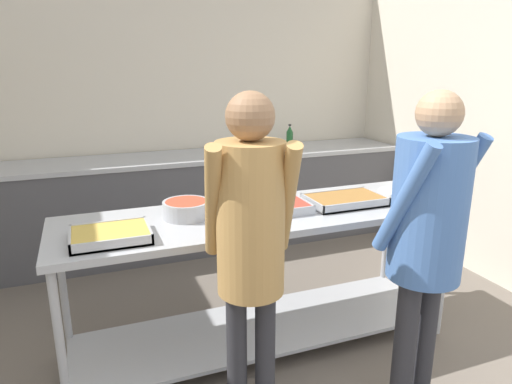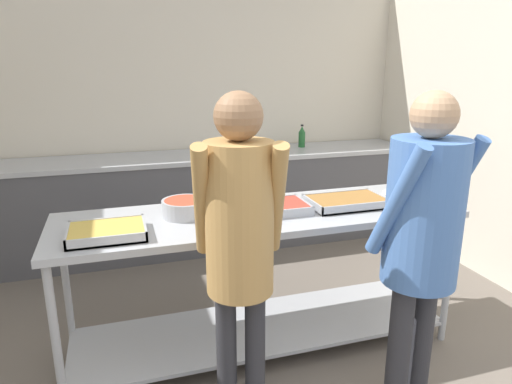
# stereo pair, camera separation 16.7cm
# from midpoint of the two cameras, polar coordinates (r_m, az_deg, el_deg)

# --- Properties ---
(wall_rear) EXTENTS (4.55, 0.06, 2.65)m
(wall_rear) POSITION_cam_midpoint_polar(r_m,az_deg,el_deg) (4.64, -11.33, 10.16)
(wall_rear) COLOR beige
(wall_rear) RESTS_ON ground_plane
(wall_right) EXTENTS (0.06, 3.92, 2.65)m
(wall_right) POSITION_cam_midpoint_polar(r_m,az_deg,el_deg) (4.05, 27.93, 7.87)
(wall_right) COLOR beige
(wall_right) RESTS_ON ground_plane
(back_counter) EXTENTS (4.39, 0.65, 0.93)m
(back_counter) POSITION_cam_midpoint_polar(r_m,az_deg,el_deg) (4.45, -9.90, -1.34)
(back_counter) COLOR #4C4C51
(back_counter) RESTS_ON ground_plane
(serving_counter) EXTENTS (2.41, 0.71, 0.90)m
(serving_counter) POSITION_cam_midpoint_polar(r_m,az_deg,el_deg) (2.83, -0.98, -8.14)
(serving_counter) COLOR #ADAFB5
(serving_counter) RESTS_ON ground_plane
(serving_tray_vegetables) EXTENTS (0.39, 0.30, 0.05)m
(serving_tray_vegetables) POSITION_cam_midpoint_polar(r_m,az_deg,el_deg) (2.44, -19.62, -5.14)
(serving_tray_vegetables) COLOR #ADAFB5
(serving_tray_vegetables) RESTS_ON serving_counter
(sauce_pan) EXTENTS (0.41, 0.27, 0.10)m
(sauce_pan) POSITION_cam_midpoint_polar(r_m,az_deg,el_deg) (2.67, -10.46, -2.07)
(sauce_pan) COLOR #ADAFB5
(sauce_pan) RESTS_ON serving_counter
(serving_tray_roast) EXTENTS (0.48, 0.29, 0.05)m
(serving_tray_roast) POSITION_cam_midpoint_polar(r_m,az_deg,el_deg) (2.72, -0.16, -2.06)
(serving_tray_roast) COLOR #ADAFB5
(serving_tray_roast) RESTS_ON serving_counter
(serving_tray_greens) EXTENTS (0.48, 0.30, 0.05)m
(serving_tray_greens) POSITION_cam_midpoint_polar(r_m,az_deg,el_deg) (2.91, 9.43, -1.03)
(serving_tray_greens) COLOR #ADAFB5
(serving_tray_greens) RESTS_ON serving_counter
(plate_stack) EXTENTS (0.25, 0.25, 0.05)m
(plate_stack) POSITION_cam_midpoint_polar(r_m,az_deg,el_deg) (3.13, 15.70, -0.27)
(plate_stack) COLOR white
(plate_stack) RESTS_ON serving_counter
(guest_serving_left) EXTENTS (0.45, 0.39, 1.65)m
(guest_serving_left) POSITION_cam_midpoint_polar(r_m,az_deg,el_deg) (2.03, -3.05, -5.05)
(guest_serving_left) COLOR #2D2D33
(guest_serving_left) RESTS_ON ground_plane
(guest_serving_right) EXTENTS (0.50, 0.40, 1.65)m
(guest_serving_right) POSITION_cam_midpoint_polar(r_m,az_deg,el_deg) (2.29, 18.70, -3.89)
(guest_serving_right) COLOR #2D2D33
(guest_serving_right) RESTS_ON ground_plane
(water_bottle) EXTENTS (0.07, 0.07, 0.23)m
(water_bottle) POSITION_cam_midpoint_polar(r_m,az_deg,el_deg) (4.73, 3.21, 6.94)
(water_bottle) COLOR #23602D
(water_bottle) RESTS_ON back_counter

